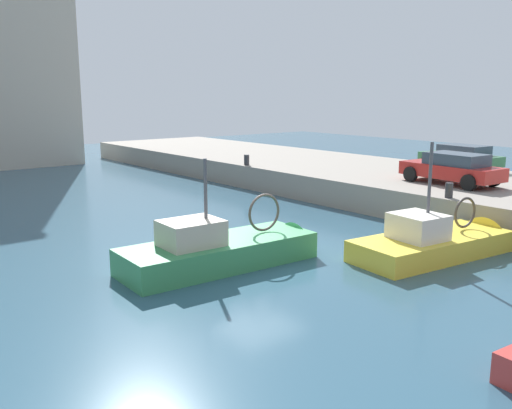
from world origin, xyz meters
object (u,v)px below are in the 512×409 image
parked_car_green (461,157)px  mooring_bollard_north (247,160)px  fishing_boat_green (229,260)px  fishing_boat_yellow (440,251)px  parked_car_red (452,168)px  mooring_bollard_mid (449,190)px

parked_car_green → mooring_bollard_north: 10.82m
fishing_boat_green → parked_car_green: (15.90, 2.26, 1.74)m
fishing_boat_yellow → mooring_bollard_north: 14.06m
parked_car_red → mooring_bollard_north: size_ratio=7.79×
mooring_bollard_north → fishing_boat_yellow: bearing=-102.3°
parked_car_red → mooring_bollard_north: 10.72m
fishing_boat_yellow → fishing_boat_green: fishing_boat_yellow is taller
fishing_boat_yellow → mooring_bollard_north: fishing_boat_yellow is taller
mooring_bollard_north → fishing_boat_green: bearing=-130.1°
fishing_boat_yellow → parked_car_green: 11.73m
parked_car_green → mooring_bollard_mid: bearing=-151.4°
fishing_boat_green → fishing_boat_yellow: bearing=-30.2°
fishing_boat_green → mooring_bollard_north: (8.71, 10.34, 1.37)m
parked_car_green → mooring_bollard_mid: size_ratio=7.37×
mooring_bollard_mid → parked_car_green: bearing=28.6°
fishing_boat_green → parked_car_green: size_ratio=1.66×
parked_car_green → mooring_bollard_mid: 8.20m
fishing_boat_yellow → fishing_boat_green: (-5.73, 3.33, -0.00)m
fishing_boat_yellow → mooring_bollard_north: size_ratio=11.46×
mooring_bollard_mid → parked_car_red: bearing=30.5°
fishing_boat_green → mooring_bollard_north: 13.59m
mooring_bollard_mid → fishing_boat_yellow: bearing=-150.6°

